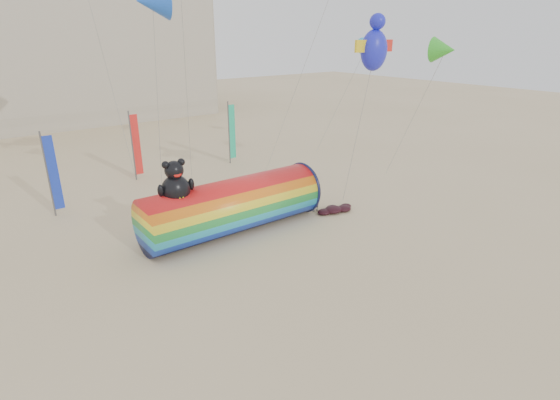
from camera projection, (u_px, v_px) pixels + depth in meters
ground at (290, 256)px, 21.78m from camera, size 160.00×160.00×0.00m
windsock_assembly at (233, 204)px, 23.99m from camera, size 10.30×3.14×4.75m
kite_handler at (315, 199)px, 26.95m from camera, size 0.61×0.44×1.56m
fabric_bundle at (335, 209)px, 27.06m from camera, size 2.62×1.35×0.41m
festival_banners at (150, 148)px, 31.48m from camera, size 15.10×3.97×5.20m
flying_kites at (270, 0)px, 21.85m from camera, size 30.06×12.85×9.55m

